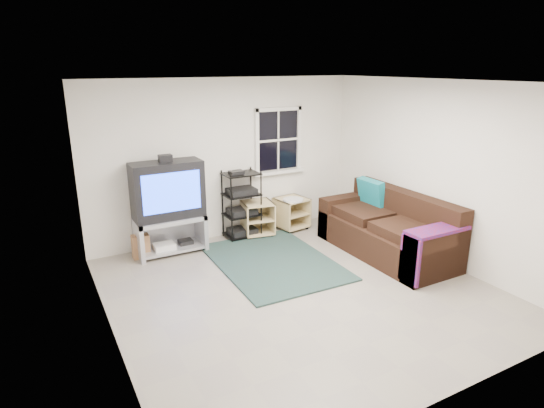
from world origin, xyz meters
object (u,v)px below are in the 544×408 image
av_rack (242,209)px  side_table_left (257,217)px  sofa (389,231)px  side_table_right (290,211)px  tv_unit (168,200)px

av_rack → side_table_left: (0.28, 0.00, -0.19)m
av_rack → sofa: (1.67, -1.69, -0.14)m
av_rack → sofa: bearing=-45.3°
side_table_left → sofa: size_ratio=0.26×
sofa → side_table_left: bearing=129.5°
side_table_left → side_table_right: size_ratio=1.01×
side_table_right → side_table_left: bearing=178.4°
av_rack → sofa: size_ratio=0.51×
sofa → tv_unit: bearing=150.6°
tv_unit → av_rack: 1.29m
tv_unit → sofa: size_ratio=0.68×
sofa → av_rack: bearing=134.7°
side_table_left → side_table_right: 0.65m
side_table_right → sofa: bearing=-66.2°
tv_unit → av_rack: size_ratio=1.34×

